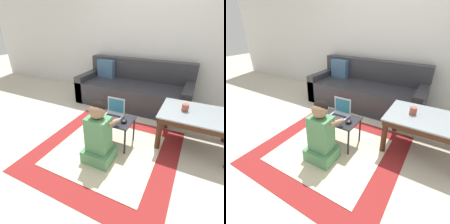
% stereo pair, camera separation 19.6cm
% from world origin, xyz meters
% --- Properties ---
extents(ground_plane, '(16.00, 16.00, 0.00)m').
position_xyz_m(ground_plane, '(0.00, 0.00, 0.00)').
color(ground_plane, beige).
extents(wall_back, '(9.00, 0.06, 2.50)m').
position_xyz_m(wall_back, '(0.00, 1.84, 1.25)').
color(wall_back, silver).
rests_on(wall_back, ground_plane).
extents(area_rug, '(1.77, 1.71, 0.01)m').
position_xyz_m(area_rug, '(0.08, -0.23, 0.00)').
color(area_rug, maroon).
rests_on(area_rug, ground_plane).
extents(couch, '(2.17, 0.93, 0.84)m').
position_xyz_m(couch, '(-0.13, 1.36, 0.29)').
color(couch, '#2D2D33').
rests_on(couch, ground_plane).
extents(coffee_table, '(0.93, 0.68, 0.49)m').
position_xyz_m(coffee_table, '(1.07, 0.39, 0.41)').
color(coffee_table, gray).
rests_on(coffee_table, ground_plane).
extents(laptop_desk, '(0.53, 0.37, 0.38)m').
position_xyz_m(laptop_desk, '(0.08, -0.03, 0.34)').
color(laptop_desk, black).
rests_on(laptop_desk, ground_plane).
extents(laptop, '(0.25, 0.23, 0.24)m').
position_xyz_m(laptop, '(0.07, 0.00, 0.42)').
color(laptop, '#B7BCC6').
rests_on(laptop, laptop_desk).
extents(computer_mouse, '(0.08, 0.09, 0.04)m').
position_xyz_m(computer_mouse, '(0.25, -0.07, 0.41)').
color(computer_mouse, black).
rests_on(computer_mouse, laptop_desk).
extents(person_seated, '(0.34, 0.44, 0.78)m').
position_xyz_m(person_seated, '(0.09, -0.42, 0.34)').
color(person_seated, '#518E5B').
rests_on(person_seated, ground_plane).
extents(cup_on_table, '(0.09, 0.09, 0.09)m').
position_xyz_m(cup_on_table, '(0.90, 0.39, 0.54)').
color(cup_on_table, '#994C3D').
rests_on(cup_on_table, coffee_table).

